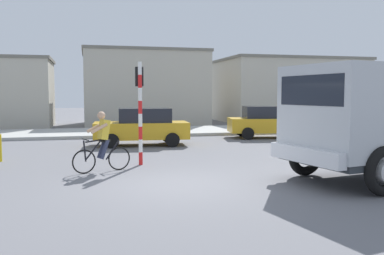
{
  "coord_description": "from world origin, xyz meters",
  "views": [
    {
      "loc": [
        -2.2,
        -9.83,
        2.21
      ],
      "look_at": [
        0.89,
        2.5,
        1.2
      ],
      "focal_mm": 39.54,
      "sensor_mm": 36.0,
      "label": 1
    }
  ],
  "objects_px": {
    "car_red_near": "(268,122)",
    "car_white_mid": "(142,126)",
    "cyclist": "(102,142)",
    "traffic_light_pole": "(140,99)"
  },
  "relations": [
    {
      "from": "traffic_light_pole",
      "to": "car_white_mid",
      "type": "bearing_deg",
      "value": 81.87
    },
    {
      "from": "car_red_near",
      "to": "car_white_mid",
      "type": "xyz_separation_m",
      "value": [
        -6.57,
        -1.58,
        0.0
      ]
    },
    {
      "from": "car_red_near",
      "to": "car_white_mid",
      "type": "height_order",
      "value": "same"
    },
    {
      "from": "car_red_near",
      "to": "car_white_mid",
      "type": "relative_size",
      "value": 1.03
    },
    {
      "from": "car_white_mid",
      "to": "cyclist",
      "type": "bearing_deg",
      "value": -107.78
    },
    {
      "from": "cyclist",
      "to": "car_red_near",
      "type": "height_order",
      "value": "cyclist"
    },
    {
      "from": "cyclist",
      "to": "car_red_near",
      "type": "xyz_separation_m",
      "value": [
        8.48,
        7.54,
        -0.05
      ]
    },
    {
      "from": "traffic_light_pole",
      "to": "car_white_mid",
      "type": "relative_size",
      "value": 0.78
    },
    {
      "from": "traffic_light_pole",
      "to": "car_red_near",
      "type": "height_order",
      "value": "traffic_light_pole"
    },
    {
      "from": "cyclist",
      "to": "car_white_mid",
      "type": "relative_size",
      "value": 0.42
    }
  ]
}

